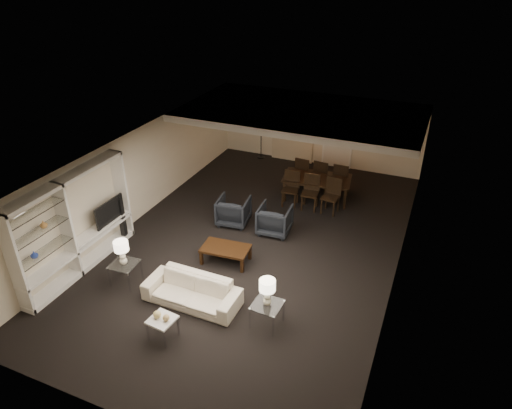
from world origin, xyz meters
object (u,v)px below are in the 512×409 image
at_px(side_table_left, 126,273).
at_px(marble_table, 163,328).
at_px(floor_lamp, 261,133).
at_px(chair_fm, 322,175).
at_px(pendant_light, 311,130).
at_px(armchair_left, 234,211).
at_px(sofa, 192,291).
at_px(chair_fr, 342,178).
at_px(vase_blue, 34,255).
at_px(coffee_table, 226,254).
at_px(television, 106,211).
at_px(table_lamp_right, 267,293).
at_px(floor_speaker, 122,219).
at_px(table_lamp_left, 122,253).
at_px(vase_amber, 43,224).
at_px(chair_fl, 304,172).
at_px(armchair_right, 275,220).
at_px(chair_nr, 331,197).
at_px(chair_nl, 290,189).
at_px(dining_table, 316,189).
at_px(chair_nm, 310,193).
at_px(side_table_right, 267,314).

xyz_separation_m(side_table_left, marble_table, (1.70, -1.10, -0.03)).
height_order(side_table_left, floor_lamp, floor_lamp).
distance_m(side_table_left, chair_fm, 6.78).
height_order(pendant_light, armchair_left, pendant_light).
relative_size(sofa, chair_fr, 1.99).
bearing_deg(side_table_left, vase_blue, -138.80).
height_order(coffee_table, television, television).
distance_m(table_lamp_right, chair_fm, 6.22).
distance_m(marble_table, chair_fm, 7.37).
bearing_deg(floor_speaker, pendant_light, 46.94).
distance_m(table_lamp_left, vase_amber, 1.68).
height_order(vase_blue, floor_speaker, vase_blue).
bearing_deg(chair_fr, television, 49.34).
height_order(armchair_left, chair_fl, chair_fl).
bearing_deg(pendant_light, floor_lamp, 143.65).
relative_size(side_table_left, chair_fl, 0.55).
height_order(coffee_table, armchair_right, armchair_right).
xyz_separation_m(coffee_table, chair_fm, (1.08, 4.58, 0.31)).
relative_size(side_table_left, vase_blue, 3.58).
relative_size(chair_nr, chair_fl, 1.00).
height_order(armchair_left, vase_amber, vase_amber).
distance_m(vase_amber, chair_nl, 6.68).
bearing_deg(chair_nl, floor_speaker, -141.01).
distance_m(chair_nr, chair_fm, 1.43).
bearing_deg(chair_nr, side_table_left, -118.35).
bearing_deg(marble_table, coffee_table, 90.00).
relative_size(table_lamp_right, chair_fm, 0.57).
distance_m(vase_amber, chair_fr, 8.40).
relative_size(vase_amber, chair_fr, 0.16).
bearing_deg(chair_fr, armchair_right, 70.94).
xyz_separation_m(chair_fl, chair_fm, (0.60, 0.00, 0.00)).
relative_size(television, floor_speaker, 0.83).
xyz_separation_m(coffee_table, side_table_left, (-1.70, -1.60, 0.06)).
distance_m(coffee_table, vase_amber, 4.04).
distance_m(armchair_left, floor_speaker, 2.92).
bearing_deg(pendant_light, armchair_right, -90.67).
xyz_separation_m(table_lamp_left, floor_lamp, (0.02, 7.87, 0.11)).
distance_m(side_table_left, chair_fr, 7.05).
distance_m(vase_blue, floor_speaker, 2.65).
bearing_deg(marble_table, chair_fm, 81.59).
distance_m(vase_blue, chair_nr, 7.62).
bearing_deg(chair_fm, sofa, 86.82).
relative_size(dining_table, chair_nm, 1.92).
distance_m(armchair_left, armchair_right, 1.20).
relative_size(chair_nl, chair_fr, 1.00).
bearing_deg(chair_nr, chair_nl, -173.68).
relative_size(side_table_right, table_lamp_right, 0.97).
bearing_deg(coffee_table, television, -169.70).
xyz_separation_m(armchair_right, side_table_left, (-2.30, -3.30, -0.12)).
bearing_deg(dining_table, chair_fr, 39.45).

